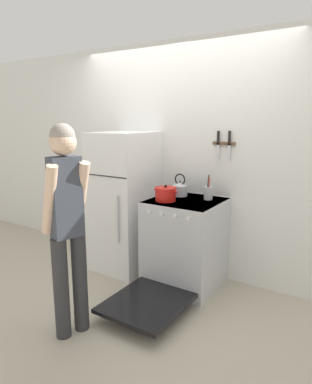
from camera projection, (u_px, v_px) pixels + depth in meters
name	position (u px, v px, depth m)	size (l,w,h in m)	color
ground_plane	(176.00, 266.00, 4.10)	(14.00, 14.00, 0.00)	#B2A893
wall_back	(179.00, 159.00, 3.85)	(10.00, 0.06, 2.55)	silver
refrigerator	(124.00, 202.00, 3.92)	(0.61, 0.69, 1.58)	white
stove_range	(184.00, 244.00, 3.53)	(0.71, 1.43, 0.92)	silver
dutch_oven_pot	(166.00, 194.00, 3.42)	(0.26, 0.22, 0.16)	red
tea_kettle	(180.00, 189.00, 3.64)	(0.20, 0.16, 0.24)	silver
utensil_jar	(208.00, 192.00, 3.47)	(0.09, 0.09, 0.26)	#B7BABF
person	(67.00, 220.00, 2.62)	(0.34, 0.40, 1.69)	#2D2D30
wall_knife_strip	(224.00, 143.00, 3.48)	(0.24, 0.03, 0.30)	brown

